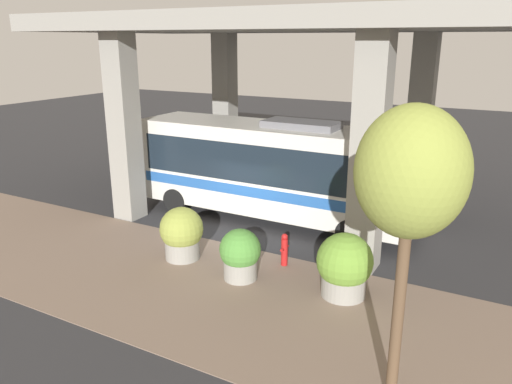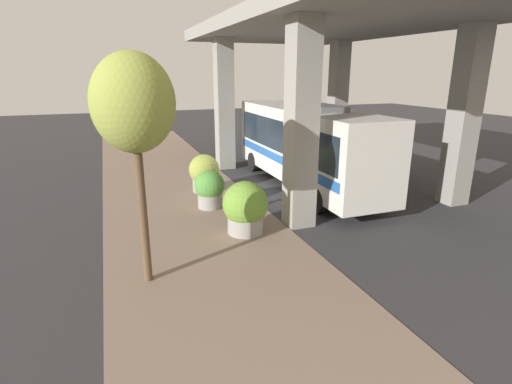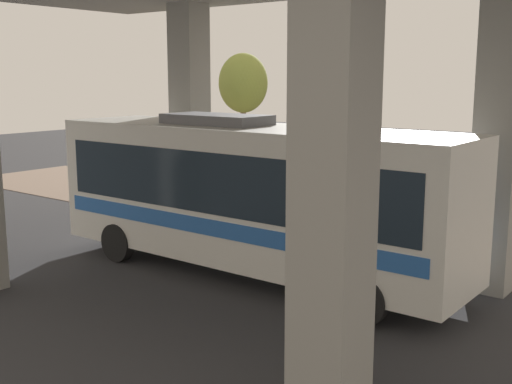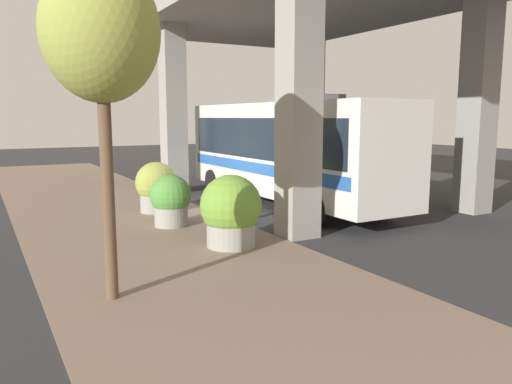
% 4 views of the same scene
% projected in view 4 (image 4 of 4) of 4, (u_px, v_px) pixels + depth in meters
% --- Properties ---
extents(ground_plane, '(80.00, 80.00, 0.00)m').
position_uv_depth(ground_plane, '(209.00, 210.00, 16.97)').
color(ground_plane, '#2D2D30').
rests_on(ground_plane, ground).
extents(sidewalk_strip, '(6.00, 40.00, 0.02)m').
position_uv_depth(sidewalk_strip, '(121.00, 219.00, 15.51)').
color(sidewalk_strip, '#7A6656').
rests_on(sidewalk_strip, ground).
extents(overpass, '(9.40, 17.21, 7.47)m').
position_uv_depth(overpass, '(308.00, 23.00, 17.95)').
color(overpass, gray).
rests_on(overpass, ground).
extents(bus, '(2.72, 10.64, 3.85)m').
position_uv_depth(bus, '(287.00, 147.00, 17.73)').
color(bus, silver).
rests_on(bus, ground).
extents(fire_hydrant, '(0.42, 0.20, 1.04)m').
position_uv_depth(fire_hydrant, '(226.00, 208.00, 14.43)').
color(fire_hydrant, '#B21919').
rests_on(fire_hydrant, ground).
extents(planter_front, '(1.50, 1.50, 1.77)m').
position_uv_depth(planter_front, '(231.00, 212.00, 12.04)').
color(planter_front, gray).
rests_on(planter_front, ground).
extents(planter_middle, '(1.35, 1.35, 1.68)m').
position_uv_depth(planter_middle, '(156.00, 187.00, 16.46)').
color(planter_middle, gray).
rests_on(planter_middle, ground).
extents(planter_back, '(1.19, 1.19, 1.51)m').
position_uv_depth(planter_back, '(171.00, 200.00, 14.34)').
color(planter_back, gray).
rests_on(planter_back, ground).
extents(street_tree_near, '(1.91, 1.91, 5.65)m').
position_uv_depth(street_tree_near, '(101.00, 35.00, 8.02)').
color(street_tree_near, brown).
rests_on(street_tree_near, ground).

